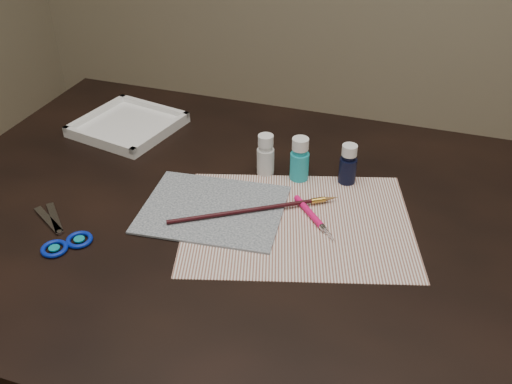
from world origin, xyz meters
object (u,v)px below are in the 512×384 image
(paint_bottle_white, at_px, (266,155))
(paint_bottle_cyan, at_px, (300,159))
(paint_bottle_navy, at_px, (348,164))
(canvas, at_px, (213,209))
(scissors, at_px, (53,229))
(palette_tray, at_px, (128,124))
(paper, at_px, (297,223))

(paint_bottle_white, bearing_deg, paint_bottle_cyan, 0.33)
(paint_bottle_white, relative_size, paint_bottle_navy, 1.03)
(canvas, bearing_deg, scissors, -149.00)
(canvas, bearing_deg, palette_tray, 142.56)
(palette_tray, bearing_deg, canvas, -37.44)
(paper, bearing_deg, canvas, -175.19)
(canvas, distance_m, paint_bottle_white, 0.17)
(scissors, bearing_deg, paper, -127.48)
(paint_bottle_white, relative_size, scissors, 0.49)
(paint_bottle_cyan, bearing_deg, scissors, -140.41)
(canvas, distance_m, palette_tray, 0.39)
(scissors, bearing_deg, canvas, -118.16)
(paint_bottle_white, height_order, palette_tray, paint_bottle_white)
(paper, height_order, paint_bottle_white, paint_bottle_white)
(paper, xyz_separation_m, paint_bottle_white, (-0.11, 0.14, 0.04))
(paper, bearing_deg, paint_bottle_cyan, 104.11)
(canvas, height_order, scissors, scissors)
(paper, relative_size, palette_tray, 1.99)
(paint_bottle_white, distance_m, paint_bottle_cyan, 0.07)
(palette_tray, bearing_deg, paint_bottle_navy, -6.64)
(paper, distance_m, scissors, 0.43)
(paint_bottle_navy, bearing_deg, paper, -109.59)
(paint_bottle_navy, relative_size, scissors, 0.47)
(paint_bottle_cyan, bearing_deg, paper, -75.89)
(canvas, xyz_separation_m, paint_bottle_white, (0.05, 0.16, 0.04))
(palette_tray, bearing_deg, paint_bottle_cyan, -10.42)
(paint_bottle_cyan, distance_m, paint_bottle_navy, 0.10)
(paint_bottle_navy, bearing_deg, paint_bottle_cyan, -169.03)
(paint_bottle_cyan, distance_m, palette_tray, 0.44)
(paint_bottle_navy, xyz_separation_m, scissors, (-0.46, -0.32, -0.04))
(paper, distance_m, paint_bottle_white, 0.18)
(canvas, distance_m, paint_bottle_navy, 0.28)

